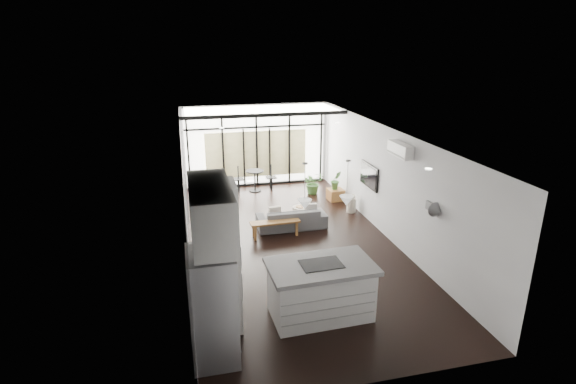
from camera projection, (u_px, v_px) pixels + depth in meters
name	position (u px, v px, depth m)	size (l,w,h in m)	color
floor	(291.00, 243.00, 11.26)	(5.00, 10.00, 0.00)	black
ceiling	(291.00, 133.00, 10.36)	(5.00, 10.00, 0.00)	white
wall_left	(185.00, 198.00, 10.26)	(0.02, 10.00, 2.80)	silver
wall_right	(387.00, 183.00, 11.37)	(0.02, 10.00, 2.80)	silver
wall_back	(256.00, 145.00, 15.42)	(5.00, 0.02, 2.80)	silver
wall_front	(377.00, 301.00, 6.21)	(5.00, 0.02, 2.80)	silver
glazing	(257.00, 146.00, 15.31)	(5.00, 0.20, 2.80)	black
skylight	(260.00, 109.00, 14.06)	(4.70, 1.90, 0.06)	white
neighbour_building	(257.00, 154.00, 15.47)	(3.50, 0.02, 1.60)	beige
island	(321.00, 290.00, 8.15)	(1.90, 1.13, 1.04)	white
cooktop	(321.00, 264.00, 7.98)	(0.74, 0.49, 0.01)	black
fridge	(213.00, 306.00, 6.94)	(0.71, 0.89, 1.84)	#A6A6AB
appliance_column	(218.00, 258.00, 7.58)	(0.69, 0.72, 2.66)	white
upper_cabinets	(211.00, 212.00, 6.82)	(0.62, 1.75, 0.86)	white
pendant_left	(305.00, 204.00, 8.09)	(0.26, 0.26, 0.18)	white
pendant_right	(346.00, 201.00, 8.26)	(0.26, 0.26, 0.18)	white
sofa	(292.00, 215.00, 12.08)	(1.86, 0.54, 0.73)	#48484A
console_bench	(275.00, 229.00, 11.60)	(1.29, 0.32, 0.41)	brown
pouf	(300.00, 213.00, 12.74)	(0.44, 0.44, 0.35)	beige
crate	(335.00, 195.00, 14.24)	(0.47, 0.47, 0.35)	brown
plant_tall	(313.00, 185.00, 14.81)	(0.67, 0.74, 0.58)	#3F6C31
plant_crate	(336.00, 185.00, 14.14)	(0.33, 0.60, 0.27)	#3F6C31
milk_can	(351.00, 203.00, 13.21)	(0.27, 0.27, 0.54)	beige
bistro_set	(255.00, 180.00, 15.02)	(1.56, 0.62, 0.75)	black
tv	(369.00, 176.00, 12.31)	(0.05, 1.10, 0.65)	black
ac_unit	(400.00, 150.00, 10.27)	(0.22, 0.90, 0.30)	white
framed_art	(186.00, 199.00, 9.76)	(0.04, 0.70, 0.90)	black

